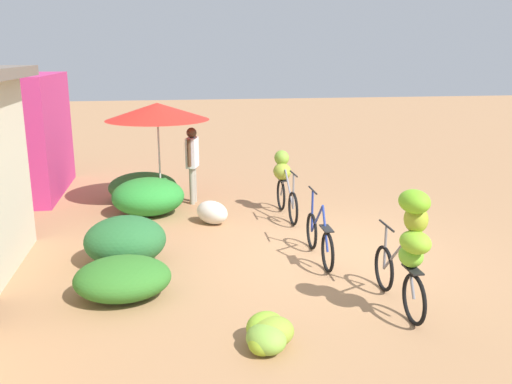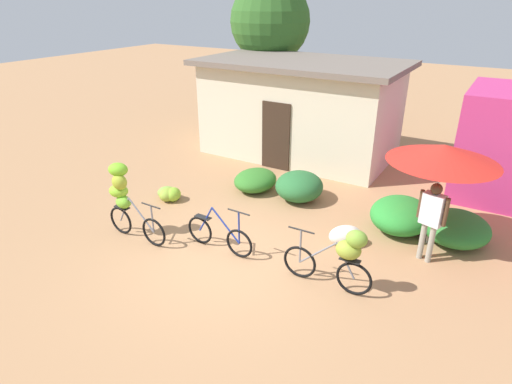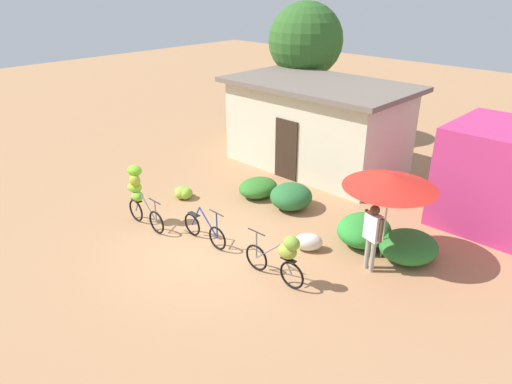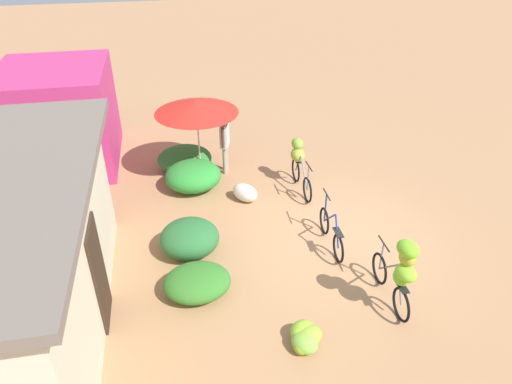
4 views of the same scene
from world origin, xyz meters
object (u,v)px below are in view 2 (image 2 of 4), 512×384
object	(u,v)px
market_umbrella	(444,153)
banana_pile_on_ground	(169,194)
bicycle_leftmost	(124,195)
bicycle_near_pile	(219,235)
person_vendor	(432,214)
produce_sack	(345,236)
bicycle_center_loaded	(342,254)
building_low	(301,108)
tree_behind_building	(270,22)

from	to	relation	value
market_umbrella	banana_pile_on_ground	xyz separation A→B (m)	(-6.08, -1.19, -1.84)
bicycle_leftmost	banana_pile_on_ground	xyz separation A→B (m)	(-0.47, 1.82, -0.81)
bicycle_near_pile	person_vendor	distance (m)	4.13
produce_sack	bicycle_center_loaded	bearing A→B (deg)	-73.32
bicycle_leftmost	bicycle_center_loaded	size ratio (longest dim) A/B	0.99
bicycle_leftmost	banana_pile_on_ground	distance (m)	2.05
market_umbrella	bicycle_leftmost	size ratio (longest dim) A/B	1.32
bicycle_near_pile	produce_sack	xyz separation A→B (m)	(2.13, 1.50, -0.12)
building_low	market_umbrella	bearing A→B (deg)	-37.83
banana_pile_on_ground	bicycle_leftmost	bearing A→B (deg)	-75.70
building_low	bicycle_leftmost	distance (m)	6.82
building_low	bicycle_leftmost	xyz separation A→B (m)	(-0.81, -6.75, -0.53)
person_vendor	bicycle_near_pile	bearing A→B (deg)	-154.06
market_umbrella	bicycle_near_pile	distance (m)	4.67
building_low	market_umbrella	xyz separation A→B (m)	(4.81, -3.73, 0.49)
building_low	banana_pile_on_ground	xyz separation A→B (m)	(-1.28, -4.92, -1.34)
building_low	banana_pile_on_ground	world-z (taller)	building_low
bicycle_near_pile	produce_sack	world-z (taller)	bicycle_near_pile
building_low	market_umbrella	distance (m)	6.10
produce_sack	bicycle_leftmost	bearing A→B (deg)	-153.80
bicycle_leftmost	bicycle_near_pile	bearing A→B (deg)	14.99
tree_behind_building	person_vendor	distance (m)	10.40
tree_behind_building	bicycle_near_pile	world-z (taller)	tree_behind_building
bicycle_leftmost	bicycle_center_loaded	xyz separation A→B (m)	(4.60, 0.57, -0.23)
tree_behind_building	person_vendor	world-z (taller)	tree_behind_building
banana_pile_on_ground	produce_sack	world-z (taller)	produce_sack
building_low	person_vendor	xyz separation A→B (m)	(4.88, -4.42, -0.50)
market_umbrella	bicycle_center_loaded	size ratio (longest dim) A/B	1.30
tree_behind_building	banana_pile_on_ground	bearing A→B (deg)	-80.71
bicycle_center_loaded	banana_pile_on_ground	distance (m)	5.25
bicycle_near_pile	market_umbrella	bearing A→B (deg)	34.54
building_low	bicycle_center_loaded	size ratio (longest dim) A/B	3.73
bicycle_leftmost	produce_sack	bearing A→B (deg)	26.20
bicycle_leftmost	building_low	bearing A→B (deg)	83.13
bicycle_near_pile	bicycle_center_loaded	distance (m)	2.61
bicycle_leftmost	bicycle_center_loaded	world-z (taller)	bicycle_leftmost
tree_behind_building	person_vendor	bearing A→B (deg)	-42.69
bicycle_center_loaded	produce_sack	xyz separation A→B (m)	(-0.44, 1.48, -0.52)
bicycle_near_pile	bicycle_center_loaded	bearing A→B (deg)	0.53
bicycle_near_pile	bicycle_center_loaded	size ratio (longest dim) A/B	0.96
bicycle_near_pile	bicycle_leftmost	bearing A→B (deg)	-165.01
tree_behind_building	market_umbrella	size ratio (longest dim) A/B	2.46
bicycle_leftmost	tree_behind_building	bearing A→B (deg)	100.31
market_umbrella	bicycle_leftmost	xyz separation A→B (m)	(-5.62, -3.02, -1.03)
bicycle_center_loaded	banana_pile_on_ground	world-z (taller)	bicycle_center_loaded
building_low	produce_sack	bearing A→B (deg)	-54.55
tree_behind_building	bicycle_leftmost	bearing A→B (deg)	-79.69
bicycle_center_loaded	banana_pile_on_ground	bearing A→B (deg)	166.05
building_low	bicycle_center_loaded	world-z (taller)	building_low
market_umbrella	bicycle_near_pile	xyz separation A→B (m)	(-3.59, -2.47, -1.65)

